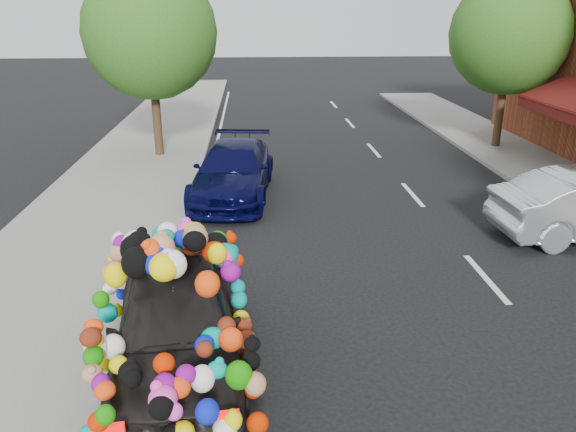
% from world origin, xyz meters
% --- Properties ---
extents(ground, '(100.00, 100.00, 0.00)m').
position_xyz_m(ground, '(0.00, 0.00, 0.00)').
color(ground, black).
rests_on(ground, ground).
extents(sidewalk, '(4.00, 60.00, 0.12)m').
position_xyz_m(sidewalk, '(-4.30, 0.00, 0.06)').
color(sidewalk, gray).
rests_on(sidewalk, ground).
extents(kerb, '(0.15, 60.00, 0.13)m').
position_xyz_m(kerb, '(-2.35, 0.00, 0.07)').
color(kerb, gray).
rests_on(kerb, ground).
extents(lane_markings, '(6.00, 50.00, 0.01)m').
position_xyz_m(lane_markings, '(3.60, 0.00, 0.01)').
color(lane_markings, silver).
rests_on(lane_markings, ground).
extents(tree_near_sidewalk, '(4.20, 4.20, 6.13)m').
position_xyz_m(tree_near_sidewalk, '(-3.80, 9.50, 4.02)').
color(tree_near_sidewalk, '#332114').
rests_on(tree_near_sidewalk, ground).
extents(tree_far_b, '(4.00, 4.00, 5.90)m').
position_xyz_m(tree_far_b, '(8.00, 10.00, 3.89)').
color(tree_far_b, '#332114').
rests_on(tree_far_b, ground).
extents(plush_art_car, '(2.48, 4.60, 2.09)m').
position_xyz_m(plush_art_car, '(-1.80, -2.35, 1.07)').
color(plush_art_car, black).
rests_on(plush_art_car, ground).
extents(navy_sedan, '(2.41, 4.90, 1.37)m').
position_xyz_m(navy_sedan, '(-1.21, 5.26, 0.68)').
color(navy_sedan, black).
rests_on(navy_sedan, ground).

